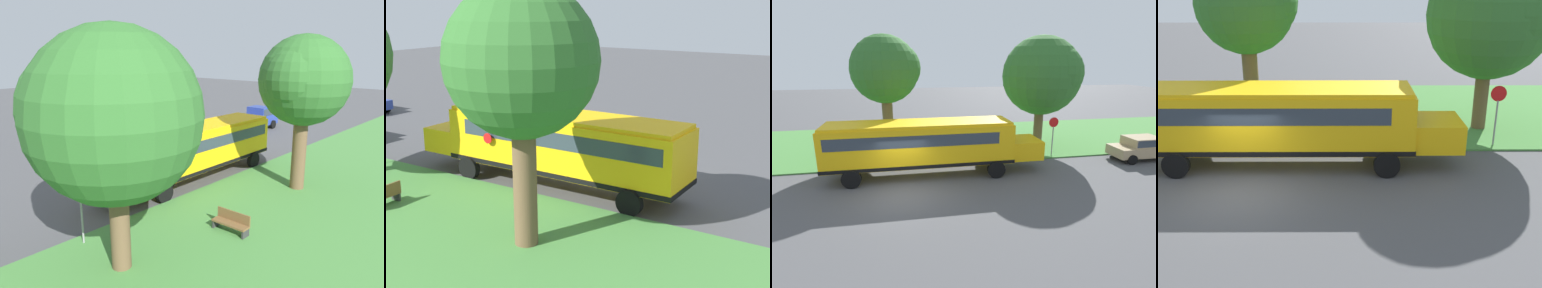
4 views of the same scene
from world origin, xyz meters
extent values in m
plane|color=#4C4C4F|center=(0.00, 0.00, 0.00)|extent=(120.00, 120.00, 0.00)
cube|color=#47843D|center=(-10.00, 0.00, 0.04)|extent=(12.00, 80.00, 0.08)
cube|color=yellow|center=(-2.62, 1.01, 1.90)|extent=(2.50, 10.50, 2.20)
cube|color=yellow|center=(-2.62, 7.21, 1.35)|extent=(2.20, 1.90, 1.10)
cube|color=yellow|center=(-2.62, 1.01, 3.08)|extent=(2.35, 10.29, 0.16)
cube|color=black|center=(-2.62, 1.01, 0.92)|extent=(2.54, 10.54, 0.20)
cube|color=#2D3842|center=(-2.62, 0.71, 2.36)|extent=(2.53, 9.24, 0.64)
cube|color=#2D3842|center=(-2.62, 6.21, 2.36)|extent=(2.25, 0.12, 0.80)
cylinder|color=red|center=(-4.05, 3.89, 2.05)|extent=(0.03, 0.44, 0.44)
cylinder|color=black|center=(-3.87, 5.21, 0.50)|extent=(0.30, 1.00, 1.00)
cylinder|color=black|center=(-1.37, 5.21, 0.50)|extent=(0.30, 1.00, 1.00)
cylinder|color=black|center=(-3.87, -2.67, 0.50)|extent=(0.30, 1.00, 1.00)
cylinder|color=black|center=(-1.37, -2.67, 0.50)|extent=(0.30, 1.00, 1.00)
cylinder|color=black|center=(3.70, 20.33, 0.32)|extent=(0.22, 0.64, 0.64)
cylinder|color=brown|center=(-7.81, -1.02, 2.07)|extent=(0.75, 0.75, 4.15)
sphere|color=#2D6628|center=(-7.81, -1.02, 5.89)|extent=(4.66, 4.66, 4.66)
sphere|color=#2D6628|center=(-7.80, -0.29, 6.00)|extent=(3.48, 3.48, 3.48)
cube|color=#333333|center=(-7.52, 5.60, 0.23)|extent=(0.09, 0.45, 0.45)
camera|label=1|loc=(-16.72, 17.04, 7.42)|focal=35.00mm
camera|label=2|loc=(-20.16, -10.86, 7.56)|focal=50.00mm
camera|label=3|loc=(14.01, 0.44, 6.51)|focal=28.00mm
camera|label=4|loc=(14.02, 3.76, 7.14)|focal=42.00mm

